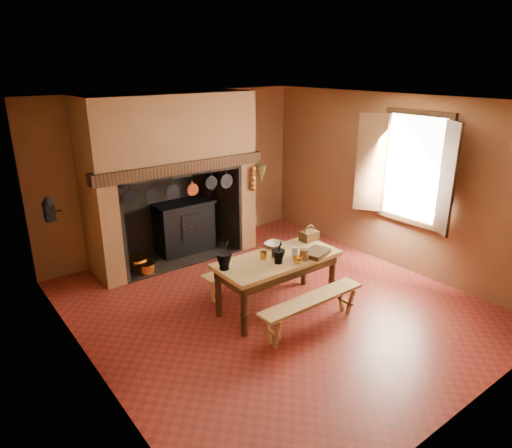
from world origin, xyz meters
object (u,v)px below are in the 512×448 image
(work_table, at_px, (278,266))
(iron_range, at_px, (184,226))
(bench_front, at_px, (312,306))
(wicker_basket, at_px, (309,235))
(coffee_grinder, at_px, (277,253))
(mixing_bowl, at_px, (275,245))

(work_table, bearing_deg, iron_range, 90.74)
(bench_front, relative_size, wicker_basket, 6.14)
(iron_range, height_order, bench_front, iron_range)
(coffee_grinder, distance_m, wicker_basket, 0.79)
(iron_range, distance_m, bench_front, 3.23)
(iron_range, xyz_separation_m, coffee_grinder, (0.04, -2.52, 0.34))
(iron_range, relative_size, work_table, 0.92)
(coffee_grinder, height_order, mixing_bowl, coffee_grinder)
(bench_front, height_order, coffee_grinder, coffee_grinder)
(work_table, distance_m, wicker_basket, 0.82)
(wicker_basket, bearing_deg, bench_front, -130.45)
(coffee_grinder, bearing_deg, work_table, -122.84)
(iron_range, bearing_deg, wicker_basket, -70.99)
(coffee_grinder, height_order, wicker_basket, wicker_basket)
(coffee_grinder, relative_size, mixing_bowl, 0.60)
(work_table, relative_size, mixing_bowl, 6.11)
(iron_range, xyz_separation_m, wicker_basket, (0.81, -2.34, 0.35))
(bench_front, relative_size, coffee_grinder, 9.20)
(coffee_grinder, bearing_deg, mixing_bowl, 49.75)
(bench_front, height_order, wicker_basket, wicker_basket)
(iron_range, height_order, coffee_grinder, iron_range)
(iron_range, relative_size, bench_front, 1.02)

